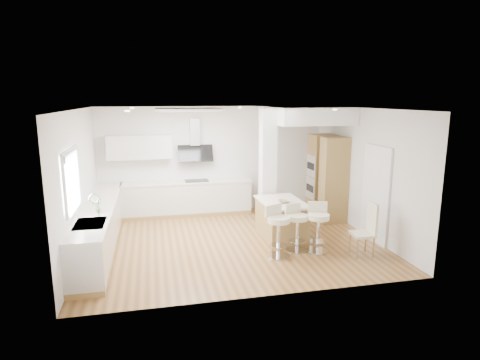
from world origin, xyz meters
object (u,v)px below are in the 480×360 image
object	(u,v)px
peninsula	(281,219)
dining_chair	(367,227)
bar_stool_c	(318,225)
bar_stool_b	(297,225)
bar_stool_a	(278,228)

from	to	relation	value
peninsula	dining_chair	world-z (taller)	dining_chair
peninsula	bar_stool_c	xyz separation A→B (m)	(0.45, -0.94, 0.14)
dining_chair	peninsula	bearing A→B (deg)	137.68
peninsula	bar_stool_b	distance (m)	0.82
bar_stool_c	dining_chair	bearing A→B (deg)	-10.06
bar_stool_a	bar_stool_b	xyz separation A→B (m)	(0.46, 0.19, -0.03)
bar_stool_a	bar_stool_b	distance (m)	0.50
bar_stool_a	bar_stool_b	world-z (taller)	bar_stool_a
bar_stool_a	peninsula	bearing A→B (deg)	43.87
peninsula	bar_stool_c	bearing A→B (deg)	-65.43
bar_stool_c	dining_chair	world-z (taller)	dining_chair
bar_stool_b	bar_stool_c	size ratio (longest dim) A/B	0.96
bar_stool_c	dining_chair	xyz separation A→B (m)	(0.86, -0.38, 0.01)
peninsula	bar_stool_a	world-z (taller)	bar_stool_a
bar_stool_a	bar_stool_c	world-z (taller)	bar_stool_a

